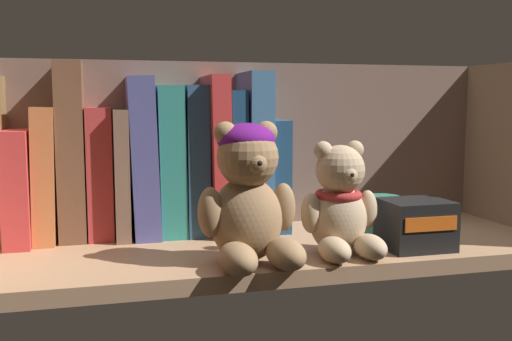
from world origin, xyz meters
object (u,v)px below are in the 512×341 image
object	(u,v)px
book_5	(100,173)
book_2	(21,185)
book_10	(214,154)
book_4	(72,151)
pillar_candle	(382,215)
book_11	(231,161)
book_12	(251,151)
teddy_bear_larger	(249,197)
book_7	(142,157)
book_13	(271,174)
small_product_box	(415,224)
book_6	(121,173)
book_9	(193,159)
teddy_bear_smaller	(341,206)
book_8	(169,160)
book_3	(46,174)

from	to	relation	value
book_5	book_2	bearing A→B (deg)	180.00
book_2	book_10	xyz separation A→B (cm)	(26.48, 0.00, 3.65)
book_4	pillar_candle	bearing A→B (deg)	-12.01
book_11	book_12	bearing A→B (deg)	0.00
teddy_bear_larger	book_7	bearing A→B (deg)	120.02
book_7	book_13	world-z (taller)	book_7
book_7	small_product_box	distance (cm)	38.40
book_2	book_4	xyz separation A→B (cm)	(6.68, -0.00, 4.50)
book_4	book_12	size ratio (longest dim) A/B	1.05
book_6	book_9	distance (cm)	10.37
book_4	book_12	distance (cm)	25.41
book_2	teddy_bear_smaller	xyz separation A→B (cm)	(38.97, -17.69, -1.58)
book_4	book_2	bearing A→B (deg)	180.00
book_8	book_10	size ratio (longest dim) A/B	0.94
book_4	small_product_box	distance (cm)	47.05
book_8	book_9	world-z (taller)	same
book_10	book_6	bearing A→B (deg)	-180.00
book_12	book_7	bearing A→B (deg)	180.00
book_7	book_9	distance (cm)	7.31
book_6	book_9	xyz separation A→B (cm)	(10.24, 0.00, 1.65)
book_11	book_4	bearing A→B (deg)	180.00
book_2	teddy_bear_larger	bearing A→B (deg)	-34.76
book_8	book_12	distance (cm)	12.16
book_6	book_9	size ratio (longest dim) A/B	0.84
book_6	book_2	bearing A→B (deg)	180.00
book_9	book_4	bearing A→B (deg)	-180.00
book_7	book_12	distance (cm)	15.90
book_7	book_11	size ratio (longest dim) A/B	1.09
book_6	teddy_bear_smaller	size ratio (longest dim) A/B	1.26
book_2	book_10	distance (cm)	26.73
book_9	book_6	bearing A→B (deg)	-180.00
book_6	book_11	world-z (taller)	book_11
book_9	pillar_candle	world-z (taller)	book_9
book_13	teddy_bear_smaller	xyz separation A→B (cm)	(3.71, -17.69, -2.10)
book_3	book_10	world-z (taller)	book_10
book_3	book_8	size ratio (longest dim) A/B	0.86
book_4	book_7	xyz separation A→B (cm)	(9.51, 0.00, -0.98)
book_12	teddy_bear_smaller	xyz separation A→B (cm)	(6.88, -17.69, -5.50)
book_3	teddy_bear_larger	world-z (taller)	book_3
book_9	book_13	world-z (taller)	book_9
book_5	book_7	size ratio (longest dim) A/B	0.81
book_11	teddy_bear_larger	world-z (taller)	book_11
teddy_bear_larger	pillar_candle	xyz separation A→B (cm)	(22.08, 9.74, -5.09)
book_7	book_11	distance (cm)	12.94
book_4	book_12	xyz separation A→B (cm)	(25.40, 0.00, -0.58)
book_3	book_9	xyz separation A→B (cm)	(20.19, 0.00, 1.47)
book_4	book_6	bearing A→B (deg)	0.00
small_product_box	book_11	bearing A→B (deg)	139.16
book_9	teddy_bear_smaller	world-z (taller)	book_9
book_10	teddy_bear_smaller	distance (cm)	22.28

